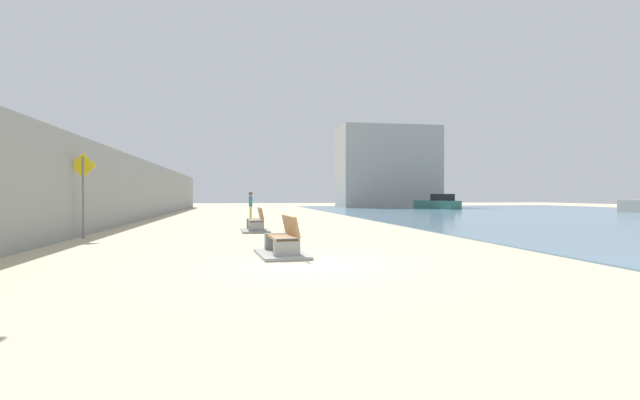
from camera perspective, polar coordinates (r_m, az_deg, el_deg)
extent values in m
plane|color=#C6B793|center=(28.19, -6.54, -2.42)|extent=(120.00, 120.00, 0.00)
cube|color=gray|center=(28.72, -21.66, 1.17)|extent=(0.80, 64.00, 3.58)
cube|color=slate|center=(38.03, 32.54, -1.70)|extent=(36.00, 68.00, 0.04)
cube|color=gray|center=(10.93, -4.04, -5.87)|extent=(0.62, 0.25, 0.50)
cube|color=gray|center=(12.30, -5.25, -5.15)|extent=(0.62, 0.25, 0.50)
cube|color=#997047|center=(11.59, -4.68, -4.49)|extent=(0.64, 1.64, 0.06)
cube|color=#997047|center=(11.61, -3.56, -3.09)|extent=(0.30, 1.61, 0.50)
cube|color=gray|center=(11.63, -4.68, -6.50)|extent=(1.28, 2.19, 0.08)
cube|color=gray|center=(18.65, -7.67, -3.19)|extent=(0.61, 0.22, 0.50)
cube|color=gray|center=(20.05, -7.94, -2.93)|extent=(0.61, 0.22, 0.50)
cube|color=#997047|center=(19.34, -7.81, -2.46)|extent=(0.55, 1.61, 0.06)
cube|color=#997047|center=(19.34, -7.13, -1.63)|extent=(0.21, 1.60, 0.50)
cube|color=gray|center=(19.36, -7.81, -3.67)|extent=(1.17, 2.13, 0.08)
cylinder|color=gold|center=(27.33, -8.34, -1.64)|extent=(0.12, 0.12, 0.83)
cylinder|color=gold|center=(27.46, -8.32, -1.63)|extent=(0.12, 0.12, 0.83)
cube|color=teal|center=(27.37, -8.34, -0.15)|extent=(0.21, 0.33, 0.59)
sphere|color=brown|center=(27.37, -8.34, 0.77)|extent=(0.23, 0.23, 0.23)
cylinder|color=teal|center=(27.15, -8.37, -0.09)|extent=(0.09, 0.09, 0.53)
cylinder|color=teal|center=(27.59, -8.31, -0.08)|extent=(0.09, 0.09, 0.53)
cube|color=#337060|center=(51.66, 13.85, -0.55)|extent=(3.36, 5.77, 0.86)
cube|color=black|center=(51.05, 14.50, 0.32)|extent=(1.86, 2.68, 0.71)
cylinder|color=slate|center=(18.03, -26.56, 0.26)|extent=(0.08, 0.08, 2.79)
cube|color=yellow|center=(18.06, -26.58, 3.73)|extent=(0.85, 0.03, 0.85)
cube|color=#9E9E99|center=(59.06, 8.15, 3.92)|extent=(12.00, 6.00, 9.85)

